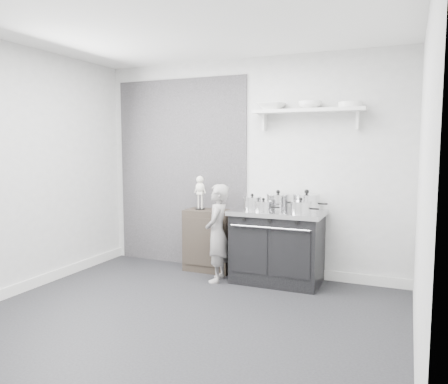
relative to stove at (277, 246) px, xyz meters
The scene contains 16 objects.
ground 1.62m from the stove, 108.98° to the right, with size 4.00×4.00×0.00m, color black.
room_shell 1.89m from the stove, 114.21° to the right, with size 4.02×3.62×2.71m.
wall_shelf 1.61m from the stove, 34.50° to the left, with size 1.30×0.26×0.24m.
stove is the anchor object (origin of this frame).
side_cabinet 0.96m from the stove, behind, with size 0.61×0.36×0.79m, color black.
child 0.73m from the stove, 159.99° to the right, with size 0.42×0.28×1.16m, color gray.
pot_front_left 0.59m from the stove, 162.53° to the right, with size 0.30×0.21×0.20m.
pot_back_left 0.54m from the stove, 105.43° to the left, with size 0.36×0.28×0.23m.
pot_back_right 0.62m from the stove, 18.01° to the left, with size 0.40×0.31×0.25m.
pot_front_right 0.60m from the stove, 25.79° to the right, with size 0.32×0.23×0.18m.
pot_front_center 0.52m from the stove, 137.05° to the right, with size 0.30×0.21×0.15m.
skeleton_full 1.25m from the stove, behind, with size 0.14×0.09×0.50m, color beige, non-canonical shape.
skeleton_torso 0.97m from the stove, behind, with size 0.10×0.06×0.36m, color beige, non-canonical shape.
bowl_large 1.67m from the stove, 127.79° to the left, with size 0.34×0.34×0.08m, color white.
bowl_small 1.69m from the stove, 32.03° to the left, with size 0.27×0.27×0.08m, color white.
plate_stack 1.82m from the stove, 14.18° to the left, with size 0.27×0.27×0.06m, color silver.
Camera 1 is at (1.91, -3.43, 1.61)m, focal length 35.00 mm.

